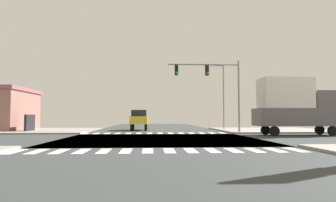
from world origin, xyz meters
The scene contains 9 objects.
ground centered at (0.00, 0.00, -0.03)m, with size 90.00×90.00×0.05m.
sidewalk_corner_ne centered at (13.00, 12.00, 0.07)m, with size 12.00×12.00×0.14m.
sidewalk_corner_nw centered at (-13.00, 12.00, 0.07)m, with size 12.00×12.00×0.14m.
crosswalk_near centered at (-0.25, -7.30, 0.00)m, with size 13.50×2.00×0.01m.
crosswalk_far centered at (-0.25, 7.30, 0.00)m, with size 13.50×2.00×0.01m.
traffic_signal_mast centered at (5.26, 7.10, 5.20)m, with size 7.01×0.55×7.02m.
street_lamp centered at (7.96, 14.45, 4.73)m, with size 1.78×0.32×7.90m.
suv_crossing_2 centered at (-2.00, 13.66, 1.39)m, with size 1.96×4.60×2.34m.
box_truck_queued_1 centered at (11.64, 3.50, 2.56)m, with size 7.20×2.40×4.85m.
Camera 1 is at (-0.59, -21.10, 1.57)m, focal length 31.71 mm.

